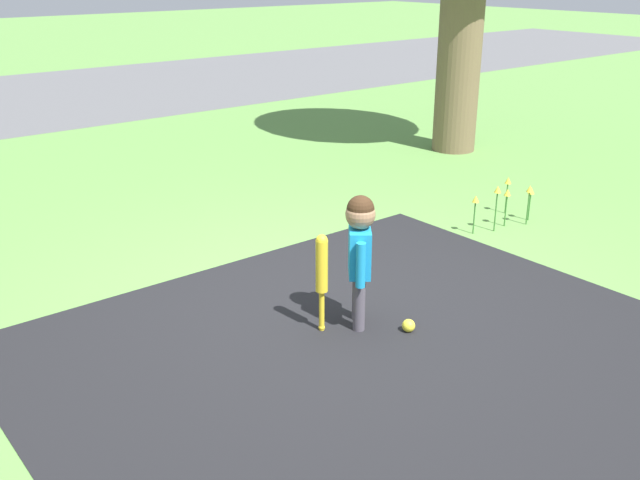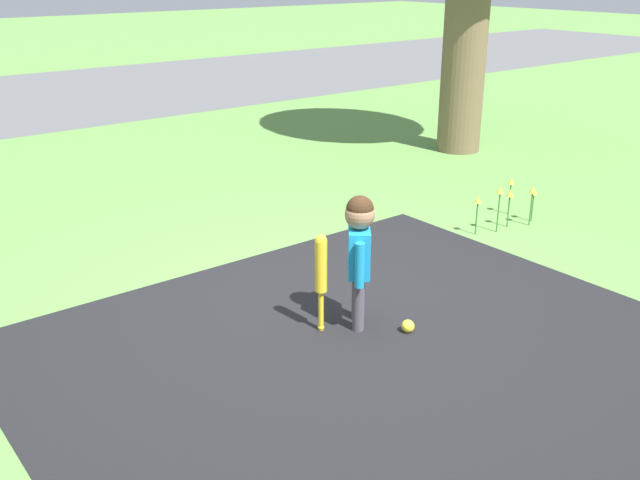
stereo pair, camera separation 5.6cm
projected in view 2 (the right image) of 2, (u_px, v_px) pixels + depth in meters
name	position (u px, v px, depth m)	size (l,w,h in m)	color
ground_plane	(319.00, 303.00, 4.98)	(60.00, 60.00, 0.00)	#5B8C42
child	(359.00, 243.00, 4.48)	(0.26, 0.29, 0.89)	#4C4751
baseball_bat	(321.00, 270.00, 4.46)	(0.08, 0.08, 0.66)	yellow
sports_ball	(408.00, 326.00, 4.58)	(0.09, 0.09, 0.09)	yellow
flower_bed	(511.00, 194.00, 6.35)	(0.73, 0.38, 0.42)	#38702D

